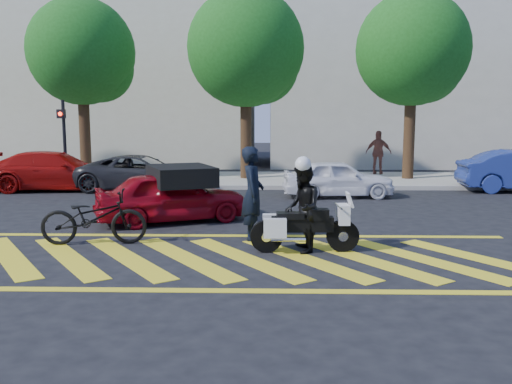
{
  "coord_description": "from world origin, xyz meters",
  "views": [
    {
      "loc": [
        0.94,
        -9.75,
        2.6
      ],
      "look_at": [
        0.67,
        1.37,
        1.05
      ],
      "focal_mm": 38.0,
      "sensor_mm": 36.0,
      "label": 1
    }
  ],
  "objects_px": {
    "officer_moto": "(302,208)",
    "parked_left": "(56,171)",
    "bicycle": "(94,217)",
    "officer_bike": "(253,193)",
    "parked_mid_right": "(338,178)",
    "parked_mid_left": "(142,173)",
    "red_convertible": "(171,197)",
    "police_motorcycle": "(303,226)"
  },
  "relations": [
    {
      "from": "police_motorcycle",
      "to": "red_convertible",
      "type": "bearing_deg",
      "value": 133.11
    },
    {
      "from": "officer_moto",
      "to": "parked_left",
      "type": "xyz_separation_m",
      "value": [
        -8.23,
        8.69,
        -0.16
      ]
    },
    {
      "from": "officer_bike",
      "to": "parked_mid_right",
      "type": "bearing_deg",
      "value": -20.19
    },
    {
      "from": "bicycle",
      "to": "parked_mid_left",
      "type": "bearing_deg",
      "value": -0.24
    },
    {
      "from": "parked_left",
      "to": "parked_mid_left",
      "type": "xyz_separation_m",
      "value": [
        3.09,
        0.0,
        -0.06
      ]
    },
    {
      "from": "bicycle",
      "to": "parked_left",
      "type": "relative_size",
      "value": 0.44
    },
    {
      "from": "officer_moto",
      "to": "parked_mid_right",
      "type": "height_order",
      "value": "officer_moto"
    },
    {
      "from": "police_motorcycle",
      "to": "red_convertible",
      "type": "relative_size",
      "value": 0.57
    },
    {
      "from": "red_convertible",
      "to": "officer_moto",
      "type": "bearing_deg",
      "value": -157.46
    },
    {
      "from": "officer_moto",
      "to": "parked_left",
      "type": "bearing_deg",
      "value": -139.36
    },
    {
      "from": "officer_bike",
      "to": "police_motorcycle",
      "type": "xyz_separation_m",
      "value": [
        1.0,
        -1.06,
        -0.49
      ]
    },
    {
      "from": "police_motorcycle",
      "to": "parked_mid_left",
      "type": "relative_size",
      "value": 0.47
    },
    {
      "from": "officer_moto",
      "to": "red_convertible",
      "type": "xyz_separation_m",
      "value": [
        -3.07,
        2.99,
        -0.22
      ]
    },
    {
      "from": "bicycle",
      "to": "parked_left",
      "type": "distance_m",
      "value": 9.08
    },
    {
      "from": "police_motorcycle",
      "to": "parked_mid_right",
      "type": "bearing_deg",
      "value": 74.96
    },
    {
      "from": "officer_bike",
      "to": "parked_left",
      "type": "height_order",
      "value": "officer_bike"
    },
    {
      "from": "officer_moto",
      "to": "parked_mid_right",
      "type": "distance_m",
      "value": 7.47
    },
    {
      "from": "red_convertible",
      "to": "parked_mid_left",
      "type": "relative_size",
      "value": 0.82
    },
    {
      "from": "police_motorcycle",
      "to": "parked_mid_left",
      "type": "xyz_separation_m",
      "value": [
        -5.15,
        8.69,
        0.13
      ]
    },
    {
      "from": "officer_bike",
      "to": "red_convertible",
      "type": "bearing_deg",
      "value": 49.54
    },
    {
      "from": "parked_left",
      "to": "parked_mid_right",
      "type": "xyz_separation_m",
      "value": [
        9.82,
        -1.4,
        -0.08
      ]
    },
    {
      "from": "officer_bike",
      "to": "parked_mid_right",
      "type": "relative_size",
      "value": 0.55
    },
    {
      "from": "bicycle",
      "to": "parked_mid_left",
      "type": "height_order",
      "value": "parked_mid_left"
    },
    {
      "from": "bicycle",
      "to": "red_convertible",
      "type": "distance_m",
      "value": 2.71
    },
    {
      "from": "parked_left",
      "to": "parked_mid_left",
      "type": "distance_m",
      "value": 3.09
    },
    {
      "from": "parked_left",
      "to": "parked_mid_left",
      "type": "height_order",
      "value": "parked_left"
    },
    {
      "from": "officer_moto",
      "to": "parked_mid_left",
      "type": "relative_size",
      "value": 0.38
    },
    {
      "from": "bicycle",
      "to": "police_motorcycle",
      "type": "distance_m",
      "value": 4.28
    },
    {
      "from": "bicycle",
      "to": "red_convertible",
      "type": "bearing_deg",
      "value": -31.9
    },
    {
      "from": "officer_bike",
      "to": "officer_moto",
      "type": "relative_size",
      "value": 1.16
    },
    {
      "from": "officer_moto",
      "to": "parked_left",
      "type": "distance_m",
      "value": 11.97
    },
    {
      "from": "officer_bike",
      "to": "parked_mid_left",
      "type": "distance_m",
      "value": 8.69
    },
    {
      "from": "officer_bike",
      "to": "parked_mid_left",
      "type": "xyz_separation_m",
      "value": [
        -4.15,
        7.63,
        -0.36
      ]
    },
    {
      "from": "officer_bike",
      "to": "parked_left",
      "type": "bearing_deg",
      "value": 45.84
    },
    {
      "from": "officer_moto",
      "to": "parked_mid_left",
      "type": "distance_m",
      "value": 10.1
    },
    {
      "from": "officer_bike",
      "to": "police_motorcycle",
      "type": "distance_m",
      "value": 1.54
    },
    {
      "from": "officer_bike",
      "to": "parked_mid_right",
      "type": "height_order",
      "value": "officer_bike"
    },
    {
      "from": "bicycle",
      "to": "police_motorcycle",
      "type": "bearing_deg",
      "value": -103.95
    },
    {
      "from": "red_convertible",
      "to": "parked_mid_left",
      "type": "distance_m",
      "value": 6.06
    },
    {
      "from": "bicycle",
      "to": "parked_mid_left",
      "type": "relative_size",
      "value": 0.47
    },
    {
      "from": "red_convertible",
      "to": "parked_mid_right",
      "type": "distance_m",
      "value": 6.35
    },
    {
      "from": "parked_mid_left",
      "to": "parked_left",
      "type": "bearing_deg",
      "value": 93.64
    }
  ]
}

